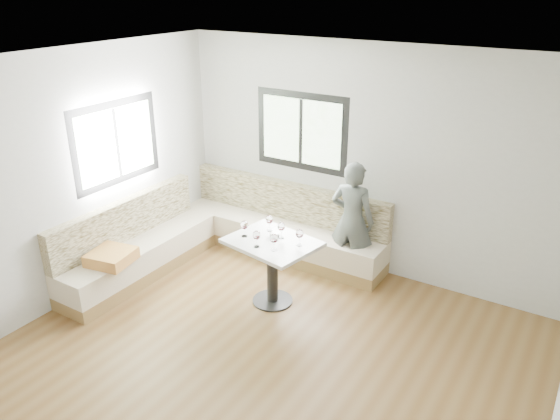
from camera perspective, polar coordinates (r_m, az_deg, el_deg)
The scene contains 11 objects.
room at distance 4.70m, azimuth -3.84°, elevation -2.55°, with size 5.01×5.01×2.81m.
banquette at distance 7.09m, azimuth -6.34°, elevation -2.98°, with size 2.90×2.80×0.95m.
table at distance 6.08m, azimuth -0.81°, elevation -4.88°, with size 1.06×0.89×0.78m.
person at distance 6.62m, azimuth 7.54°, elevation -1.10°, with size 0.54×0.36×1.49m, color #474D4A.
olive_ramekin at distance 6.09m, azimuth -0.57°, elevation -2.58°, with size 0.11×0.11×0.04m.
wine_glass_a at distance 6.05m, azimuth -3.75°, elevation -1.63°, with size 0.08×0.08×0.19m.
wine_glass_b at distance 5.81m, azimuth -2.47°, elevation -2.70°, with size 0.08×0.08×0.19m.
wine_glass_c at distance 5.74m, azimuth -0.64°, elevation -3.04°, with size 0.08×0.08×0.19m.
wine_glass_d at distance 6.00m, azimuth 0.14°, elevation -1.79°, with size 0.08×0.08×0.19m.
wine_glass_e at distance 5.84m, azimuth 2.06°, elevation -2.54°, with size 0.08×0.08×0.19m.
wine_glass_f at distance 6.18m, azimuth -1.12°, elevation -1.05°, with size 0.08×0.08×0.19m.
Camera 1 is at (2.42, -3.33, 3.45)m, focal length 35.00 mm.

